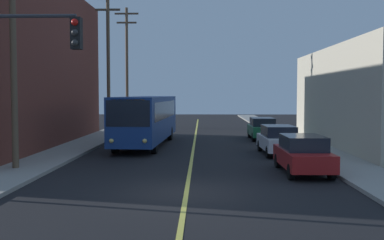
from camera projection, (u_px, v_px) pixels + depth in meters
ground_plane at (186, 192)px, 15.79m from camera, size 120.00×120.00×0.00m
sidewalk_left at (64, 152)px, 25.93m from camera, size 2.50×90.00×0.15m
sidewalk_right at (322, 153)px, 25.61m from camera, size 2.50×90.00×0.15m
lane_stripe_center at (194, 144)px, 30.77m from camera, size 0.16×60.00×0.01m
city_bus at (147, 118)px, 30.16m from camera, size 3.10×12.24×3.20m
parked_car_red at (303, 154)px, 19.50m from camera, size 1.85×4.42×1.62m
parked_car_white at (278, 139)px, 25.59m from camera, size 1.91×4.44×1.62m
parked_car_green at (262, 128)px, 33.99m from camera, size 1.84×4.41×1.62m
utility_pole_near at (13, 43)px, 19.82m from camera, size 2.40×0.28×9.85m
utility_pole_mid at (108, 56)px, 37.29m from camera, size 2.40×0.28×11.53m
utility_pole_far at (127, 62)px, 46.60m from camera, size 2.40×0.28×11.93m
traffic_signal_left_corner at (16, 65)px, 14.62m from camera, size 3.75×0.48×6.00m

